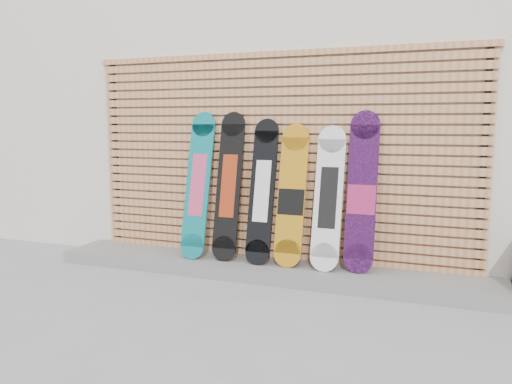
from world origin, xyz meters
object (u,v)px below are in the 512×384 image
snowboard_1 (229,186)px  snowboard_0 (198,185)px  snowboard_5 (362,193)px  snowboard_2 (262,191)px  snowboard_4 (328,198)px  snowboard_3 (292,196)px

snowboard_1 → snowboard_0: bearing=-176.0°
snowboard_0 → snowboard_5: (1.74, 0.05, -0.01)m
snowboard_2 → snowboard_4: snowboard_2 is taller
snowboard_2 → snowboard_1: bearing=179.0°
snowboard_4 → snowboard_5: size_ratio=0.91×
snowboard_1 → snowboard_4: size_ratio=1.10×
snowboard_0 → snowboard_1: (0.35, 0.02, 0.00)m
snowboard_2 → snowboard_4: (0.69, 0.00, -0.03)m
snowboard_1 → snowboard_4: 1.07m
snowboard_1 → snowboard_2: 0.38m
snowboard_2 → snowboard_4: size_ratio=1.05×
snowboard_1 → snowboard_5: size_ratio=1.00×
snowboard_3 → snowboard_4: bearing=-0.6°
snowboard_0 → snowboard_4: 1.42m
snowboard_4 → snowboard_3: bearing=179.4°
snowboard_3 → snowboard_4: 0.38m
snowboard_2 → snowboard_3: 0.32m
snowboard_1 → snowboard_4: snowboard_1 is taller
snowboard_0 → snowboard_1: size_ratio=1.00×
snowboard_0 → snowboard_4: bearing=0.8°
snowboard_0 → snowboard_4: snowboard_0 is taller
snowboard_3 → snowboard_0: bearing=-178.7°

